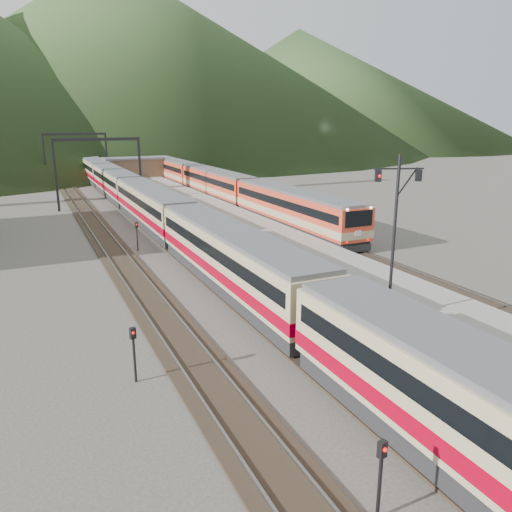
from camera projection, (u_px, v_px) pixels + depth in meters
name	position (u px, v px, depth m)	size (l,w,h in m)	color
track_main	(158.00, 231.00, 45.76)	(2.60, 200.00, 0.23)	black
track_far	(102.00, 236.00, 43.74)	(2.60, 200.00, 0.23)	black
track_second	(270.00, 220.00, 50.41)	(2.60, 200.00, 0.23)	black
platform	(223.00, 225.00, 46.16)	(8.00, 100.00, 1.00)	gray
gantry_near	(98.00, 159.00, 56.30)	(9.55, 0.25, 8.00)	black
gantry_far	(76.00, 148.00, 78.20)	(9.55, 0.25, 8.00)	black
station_shed	(134.00, 167.00, 80.65)	(9.40, 4.40, 3.10)	brown
hill_b	(114.00, 54.00, 214.48)	(220.00, 220.00, 75.00)	#354F22
hill_c	(298.00, 87.00, 232.59)	(160.00, 160.00, 50.00)	#354F22
main_train	(152.00, 206.00, 47.03)	(2.92, 100.08, 3.56)	tan
second_train	(217.00, 184.00, 63.40)	(2.93, 60.13, 3.58)	#D64428
signal_mast	(395.00, 222.00, 21.96)	(2.10, 0.84, 7.45)	black
short_signal_a	(381.00, 469.00, 12.40)	(0.25, 0.20, 2.27)	black
short_signal_b	(137.00, 232.00, 38.61)	(0.26, 0.22, 2.27)	black
short_signal_c	(134.00, 347.00, 19.07)	(0.26, 0.22, 2.27)	black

